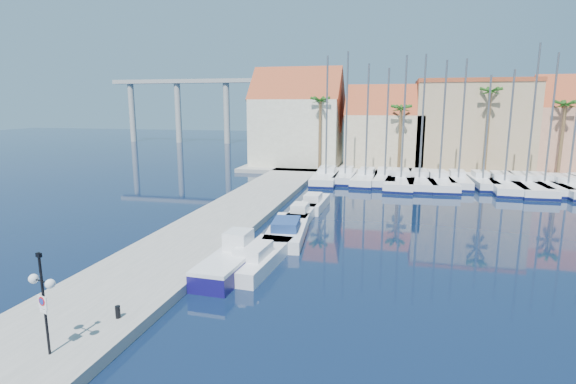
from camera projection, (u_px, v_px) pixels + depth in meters
name	position (u px, v px, depth m)	size (l,w,h in m)	color
ground	(295.00, 342.00, 17.11)	(260.00, 260.00, 0.00)	black
quay_west	(213.00, 228.00, 31.99)	(6.00, 77.00, 0.50)	gray
shore_north	(444.00, 169.00, 60.64)	(54.00, 16.00, 0.50)	gray
lamp_post	(42.00, 288.00, 14.92)	(1.21, 0.58, 3.65)	black
bollard	(118.00, 312.00, 17.93)	(0.20, 0.20, 0.51)	black
fishing_boat	(232.00, 261.00, 23.99)	(2.27, 5.98, 2.06)	#130E53
motorboat_west_0	(257.00, 257.00, 25.04)	(2.66, 6.89, 1.40)	white
motorboat_west_1	(287.00, 230.00, 30.42)	(3.14, 7.66, 1.40)	white
motorboat_west_2	(301.00, 214.00, 35.00)	(1.66, 5.15, 1.40)	white
motorboat_west_3	(314.00, 203.00, 38.80)	(1.97, 5.76, 1.40)	white
sailboat_0	(326.00, 176.00, 52.37)	(3.02, 10.31, 14.12)	white
sailboat_1	(346.00, 176.00, 52.59)	(2.30, 8.12, 14.63)	white
sailboat_2	(366.00, 178.00, 51.38)	(3.04, 9.21, 13.22)	white
sailboat_3	(385.00, 178.00, 51.31)	(2.47, 9.16, 12.75)	white
sailboat_4	(401.00, 180.00, 50.13)	(3.84, 11.68, 13.95)	white
sailboat_5	(418.00, 180.00, 49.97)	(3.38, 11.16, 14.06)	white
sailboat_6	(438.00, 181.00, 49.21)	(3.55, 10.60, 13.38)	white
sailboat_7	(457.00, 180.00, 49.72)	(2.29, 8.56, 13.57)	white
sailboat_8	(481.00, 181.00, 49.19)	(2.63, 8.29, 11.89)	white
sailboat_9	(503.00, 184.00, 47.90)	(3.51, 11.50, 12.35)	white
sailboat_10	(524.00, 184.00, 47.36)	(3.46, 12.03, 14.83)	white
sailboat_11	(542.00, 184.00, 47.39)	(3.41, 10.48, 13.93)	white
sailboat_12	(565.00, 186.00, 46.20)	(3.55, 11.12, 13.43)	white
building_0	(298.00, 121.00, 62.99)	(12.30, 9.00, 13.50)	beige
building_1	(385.00, 131.00, 60.51)	(10.30, 8.00, 11.00)	#C4AC8A
building_2	(471.00, 125.00, 58.80)	(14.20, 10.20, 11.50)	tan
building_3	(575.00, 129.00, 55.21)	(10.30, 8.00, 12.00)	tan
palm_0	(320.00, 103.00, 56.82)	(2.60, 2.60, 10.15)	brown
palm_1	(401.00, 110.00, 54.74)	(2.60, 2.60, 9.15)	brown
palm_2	(491.00, 94.00, 52.12)	(2.60, 2.60, 11.15)	brown
palm_3	(566.00, 107.00, 50.58)	(2.60, 2.60, 9.65)	brown
viaduct	(205.00, 98.00, 102.26)	(48.00, 2.20, 14.45)	#9E9E99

